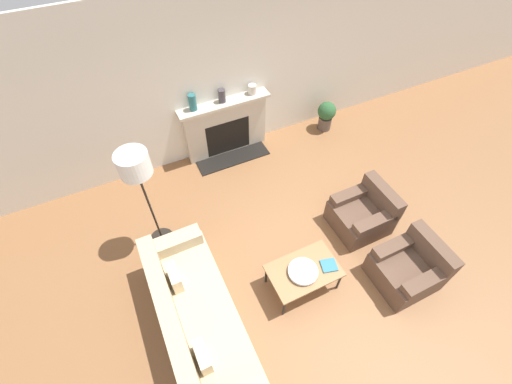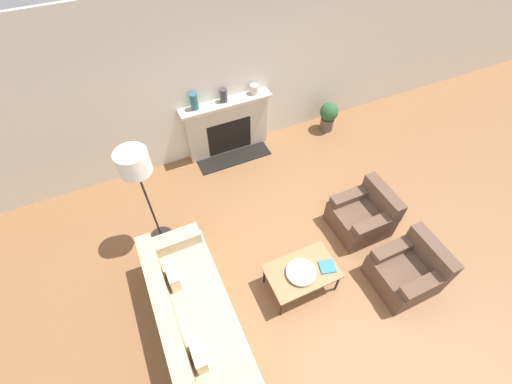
% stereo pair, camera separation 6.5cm
% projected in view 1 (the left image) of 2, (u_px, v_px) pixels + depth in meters
% --- Properties ---
extents(ground_plane, '(18.00, 18.00, 0.00)m').
position_uv_depth(ground_plane, '(313.00, 276.00, 4.88)').
color(ground_plane, brown).
extents(wall_back, '(18.00, 0.06, 2.90)m').
position_uv_depth(wall_back, '(223.00, 77.00, 5.59)').
color(wall_back, silver).
rests_on(wall_back, ground_plane).
extents(fireplace, '(1.63, 0.59, 1.09)m').
position_uv_depth(fireplace, '(226.00, 128.00, 6.18)').
color(fireplace, beige).
rests_on(fireplace, ground_plane).
extents(couch, '(0.85, 2.25, 0.78)m').
position_uv_depth(couch, '(197.00, 320.00, 4.17)').
color(couch, tan).
rests_on(couch, ground_plane).
extents(armchair_near, '(0.80, 0.76, 0.74)m').
position_uv_depth(armchair_near, '(409.00, 268.00, 4.66)').
color(armchair_near, brown).
rests_on(armchair_near, ground_plane).
extents(armchair_far, '(0.80, 0.76, 0.74)m').
position_uv_depth(armchair_far, '(363.00, 214.00, 5.25)').
color(armchair_far, brown).
rests_on(armchair_far, ground_plane).
extents(coffee_table, '(0.93, 0.59, 0.43)m').
position_uv_depth(coffee_table, '(304.00, 271.00, 4.50)').
color(coffee_table, olive).
rests_on(coffee_table, ground_plane).
extents(bowl, '(0.39, 0.39, 0.06)m').
position_uv_depth(bowl, '(303.00, 271.00, 4.42)').
color(bowl, silver).
rests_on(bowl, coffee_table).
extents(book, '(0.24, 0.23, 0.02)m').
position_uv_depth(book, '(329.00, 265.00, 4.50)').
color(book, teal).
rests_on(book, coffee_table).
extents(floor_lamp, '(0.40, 0.40, 1.79)m').
position_uv_depth(floor_lamp, '(136.00, 172.00, 4.14)').
color(floor_lamp, black).
rests_on(floor_lamp, ground_plane).
extents(mantel_vase_left, '(0.13, 0.13, 0.28)m').
position_uv_depth(mantel_vase_left, '(193.00, 102.00, 5.51)').
color(mantel_vase_left, '#28666B').
rests_on(mantel_vase_left, fireplace).
extents(mantel_vase_center_left, '(0.12, 0.12, 0.22)m').
position_uv_depth(mantel_vase_center_left, '(222.00, 96.00, 5.67)').
color(mantel_vase_center_left, '#3D383D').
rests_on(mantel_vase_center_left, fireplace).
extents(mantel_vase_center_right, '(0.15, 0.15, 0.16)m').
position_uv_depth(mantel_vase_center_right, '(252.00, 89.00, 5.85)').
color(mantel_vase_center_right, beige).
rests_on(mantel_vase_center_right, fireplace).
extents(potted_plant, '(0.36, 0.36, 0.60)m').
position_uv_depth(potted_plant, '(326.00, 114.00, 6.74)').
color(potted_plant, brown).
rests_on(potted_plant, ground_plane).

